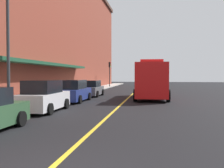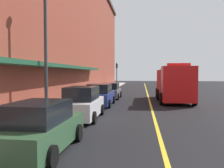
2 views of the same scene
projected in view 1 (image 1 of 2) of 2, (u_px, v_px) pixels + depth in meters
The scene contains 12 objects.
ground_plane at pixel (133, 94), 30.03m from camera, with size 112.00×112.00×0.00m, color black.
sidewalk_left at pixel (80, 93), 30.98m from camera, with size 2.40×70.00×0.15m, color #ADA8A0.
lane_center_stripe at pixel (133, 94), 30.03m from camera, with size 0.16×70.00×0.01m, color gold.
brick_building_left at pixel (27, 19), 30.65m from camera, with size 10.94×64.00×17.33m.
parked_car_1 at pixel (44, 97), 15.28m from camera, with size 1.99×4.42×1.82m.
parked_car_2 at pixel (74, 92), 20.94m from camera, with size 2.02×4.76×1.74m.
parked_car_3 at pixel (91, 89), 26.47m from camera, with size 2.08×4.27×1.60m.
fire_truck at pixel (152, 81), 23.81m from camera, with size 2.92×8.45×3.37m.
parking_meter_0 at pixel (70, 87), 24.34m from camera, with size 0.14×0.18×1.33m.
parking_meter_2 at pixel (29, 92), 16.35m from camera, with size 0.14×0.18×1.33m.
street_lamp_left at pixel (8, 35), 14.99m from camera, with size 0.44×0.44×6.94m.
traffic_light_near at pixel (110, 69), 46.21m from camera, with size 0.38×0.36×4.30m.
Camera 1 is at (2.27, -4.99, 2.11)m, focal length 42.07 mm.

